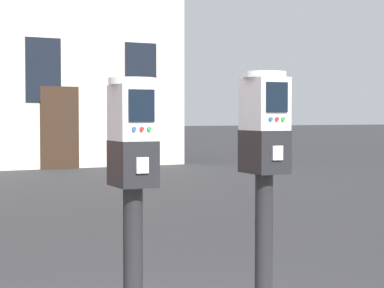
{
  "coord_description": "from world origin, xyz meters",
  "views": [
    {
      "loc": [
        -1.27,
        -3.12,
        1.34
      ],
      "look_at": [
        0.26,
        -0.17,
        1.21
      ],
      "focal_mm": 64.01,
      "sensor_mm": 36.0,
      "label": 1
    }
  ],
  "objects": [
    {
      "name": "parking_meter_near_kerb",
      "position": [
        -0.09,
        -0.27,
        1.09
      ],
      "size": [
        0.23,
        0.26,
        1.38
      ],
      "rotation": [
        0.0,
        0.0,
        -1.63
      ],
      "color": "black",
      "rests_on": "sidewalk_slab"
    },
    {
      "name": "parking_meter_twin_adjacent",
      "position": [
        0.62,
        -0.27,
        1.12
      ],
      "size": [
        0.23,
        0.26,
        1.42
      ],
      "rotation": [
        0.0,
        0.0,
        -1.63
      ],
      "color": "black",
      "rests_on": "sidewalk_slab"
    }
  ]
}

